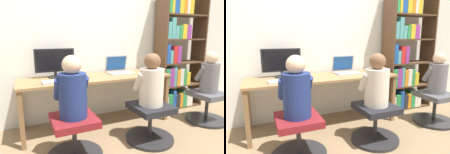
% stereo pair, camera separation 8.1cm
% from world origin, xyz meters
% --- Properties ---
extents(ground_plane, '(14.00, 14.00, 0.00)m').
position_xyz_m(ground_plane, '(0.00, 0.00, 0.00)').
color(ground_plane, '#846B4C').
extents(wall_back, '(10.00, 0.05, 2.60)m').
position_xyz_m(wall_back, '(0.00, 0.68, 1.30)').
color(wall_back, silver).
rests_on(wall_back, ground_plane).
extents(desk, '(2.04, 0.62, 0.70)m').
position_xyz_m(desk, '(0.00, 0.31, 0.63)').
color(desk, olive).
rests_on(desk, ground_plane).
extents(desktop_monitor, '(0.51, 0.20, 0.38)m').
position_xyz_m(desktop_monitor, '(-0.53, 0.48, 0.89)').
color(desktop_monitor, black).
rests_on(desktop_monitor, desk).
extents(laptop, '(0.36, 0.29, 0.26)m').
position_xyz_m(laptop, '(0.39, 0.42, 0.75)').
color(laptop, '#B7B7BC').
rests_on(laptop, desk).
extents(keyboard, '(0.42, 0.17, 0.03)m').
position_xyz_m(keyboard, '(-0.52, 0.16, 0.71)').
color(keyboard, '#B2B2B7').
rests_on(keyboard, desk).
extents(computer_mouse_by_keyboard, '(0.06, 0.11, 0.03)m').
position_xyz_m(computer_mouse_by_keyboard, '(-0.24, 0.18, 0.72)').
color(computer_mouse_by_keyboard, black).
rests_on(computer_mouse_by_keyboard, desk).
extents(office_chair_left, '(0.58, 0.58, 0.44)m').
position_xyz_m(office_chair_left, '(-0.50, -0.34, 0.23)').
color(office_chair_left, '#262628').
rests_on(office_chair_left, ground_plane).
extents(office_chair_right, '(0.58, 0.58, 0.44)m').
position_xyz_m(office_chair_right, '(0.42, -0.36, 0.23)').
color(office_chair_right, '#262628').
rests_on(office_chair_right, ground_plane).
extents(person_at_monitor, '(0.34, 0.30, 0.62)m').
position_xyz_m(person_at_monitor, '(-0.50, -0.34, 0.72)').
color(person_at_monitor, navy).
rests_on(person_at_monitor, office_chair_left).
extents(person_at_laptop, '(0.34, 0.30, 0.61)m').
position_xyz_m(person_at_laptop, '(0.42, -0.35, 0.71)').
color(person_at_laptop, beige).
rests_on(person_at_laptop, office_chair_right).
extents(bookshelf, '(0.87, 0.32, 1.98)m').
position_xyz_m(bookshelf, '(1.47, 0.41, 0.92)').
color(bookshelf, '#513823').
rests_on(bookshelf, ground_plane).
extents(office_chair_side, '(0.58, 0.58, 0.44)m').
position_xyz_m(office_chair_side, '(1.50, -0.25, 0.23)').
color(office_chair_side, '#262628').
rests_on(office_chair_side, ground_plane).
extents(person_near_shelf, '(0.30, 0.27, 0.59)m').
position_xyz_m(person_near_shelf, '(1.50, -0.25, 0.70)').
color(person_near_shelf, slate).
rests_on(person_near_shelf, office_chair_side).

